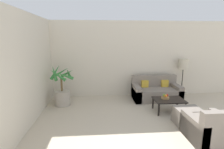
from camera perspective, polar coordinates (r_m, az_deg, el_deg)
name	(u,v)px	position (r m, az deg, el deg)	size (l,w,h in m)	color
wall_back	(148,59)	(6.55, 11.59, 4.98)	(8.50, 0.06, 2.70)	beige
potted_palm	(62,92)	(5.76, -15.98, -5.38)	(0.74, 0.81, 1.30)	#ADA393
sofa_loveseat	(156,92)	(6.29, 14.17, -5.48)	(1.61, 0.81, 0.80)	gray
floor_lamp	(183,65)	(6.76, 22.29, 2.74)	(0.34, 0.34, 1.37)	#2D2823
coffee_table	(169,101)	(5.34, 18.07, -8.18)	(0.85, 0.61, 0.37)	black
fruit_bowl	(165,98)	(5.33, 16.98, -7.27)	(0.22, 0.22, 0.06)	#997A4C
apple_red	(167,95)	(5.36, 17.56, -6.50)	(0.07, 0.07, 0.07)	red
apple_green	(164,95)	(5.36, 16.62, -6.44)	(0.07, 0.07, 0.07)	olive
orange_fruit	(166,96)	(5.29, 17.16, -6.68)	(0.08, 0.08, 0.08)	orange
armchair	(210,129)	(4.23, 29.26, -15.35)	(0.81, 0.87, 0.80)	gray
ottoman	(187,116)	(4.81, 23.36, -12.31)	(0.62, 0.47, 0.42)	gray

